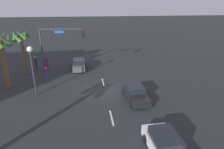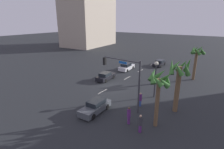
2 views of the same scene
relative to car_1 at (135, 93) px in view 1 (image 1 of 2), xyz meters
The scene contains 13 objects.
ground_plane 3.78m from the car_1, 48.72° to the left, with size 220.00×220.00×0.00m, color #232628.
lane_stripe_2 4.20m from the car_1, 137.66° to the left, with size 2.33×0.14×0.01m, color silver.
lane_stripe_3 5.57m from the car_1, 30.34° to the left, with size 2.22×0.14×0.01m, color silver.
car_1 is the anchor object (origin of this frame).
car_2 11.77m from the car_1, 29.40° to the left, with size 4.49×1.86×1.47m.
car_3 7.78m from the car_1, behind, with size 4.60×2.03×1.49m.
traffic_signal 11.77m from the car_1, 47.70° to the left, with size 0.86×5.52×6.31m.
streetlamp 10.76m from the car_1, 77.05° to the left, with size 0.56×0.56×5.16m.
pedestrian_0 14.56m from the car_1, 44.90° to the left, with size 0.54×0.54×1.94m.
pedestrian_1 16.17m from the car_1, 47.27° to the left, with size 0.43×0.43×1.90m.
pedestrian_2 11.27m from the car_1, 58.16° to the left, with size 0.51×0.51×1.81m.
palm_tree_0 14.97m from the car_1, 70.79° to the left, with size 2.35×2.65×6.63m.
palm_tree_2 16.15m from the car_1, 54.84° to the left, with size 2.54×2.31×6.10m.
Camera 1 is at (-19.53, 1.90, 9.27)m, focal length 31.31 mm.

